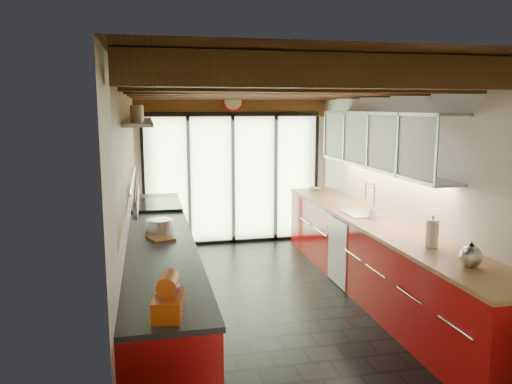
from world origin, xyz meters
TOP-DOWN VIEW (x-y plane):
  - ground at (0.00, 0.00)m, footprint 5.50×5.50m
  - room_shell at (0.00, 0.00)m, footprint 5.50×5.50m
  - ceiling_beams at (-0.00, 0.38)m, footprint 3.14×5.06m
  - glass_door at (0.00, 2.69)m, footprint 2.95×0.10m
  - left_counter at (-1.28, 0.00)m, footprint 0.68×5.00m
  - range_stove at (-1.28, 1.45)m, footprint 0.66×0.90m
  - right_counter at (1.27, 0.00)m, footprint 0.68×5.00m
  - sink_assembly at (1.29, 0.40)m, footprint 0.45×0.52m
  - upper_cabinets_right at (1.43, 0.30)m, footprint 0.34×3.00m
  - left_wall_fixtures at (-1.47, 0.14)m, footprint 0.28×2.60m
  - stand_mixer at (-1.27, -2.24)m, footprint 0.24×0.35m
  - pot_large at (-1.27, -0.09)m, footprint 0.30×0.30m
  - pot_small at (-1.27, 0.09)m, footprint 0.38×0.38m
  - cutting_board at (-1.27, -0.32)m, footprint 0.31×0.36m
  - kettle at (1.27, -1.77)m, footprint 0.24×0.26m
  - paper_towel at (1.27, -1.18)m, footprint 0.16×0.16m
  - soap_bottle at (1.27, 0.12)m, footprint 0.10×0.10m
  - bowl at (1.27, 2.25)m, footprint 0.23×0.23m

SIDE VIEW (x-z plane):
  - ground at x=0.00m, z-range 0.00..0.00m
  - right_counter at x=1.27m, z-range 0.00..0.92m
  - left_counter at x=-1.28m, z-range 0.00..0.92m
  - range_stove at x=-1.28m, z-range -0.01..0.96m
  - cutting_board at x=-1.27m, z-range 0.92..0.95m
  - bowl at x=1.27m, z-range 0.92..0.97m
  - sink_assembly at x=1.29m, z-range 0.75..1.17m
  - pot_small at x=-1.27m, z-range 0.92..1.03m
  - pot_large at x=-1.27m, z-range 0.92..1.08m
  - soap_bottle at x=1.27m, z-range 0.92..1.10m
  - kettle at x=1.27m, z-range 0.91..1.13m
  - stand_mixer at x=-1.27m, z-range 0.89..1.18m
  - paper_towel at x=1.27m, z-range 0.89..1.22m
  - room_shell at x=0.00m, z-range -1.10..4.40m
  - glass_door at x=0.00m, z-range 0.21..3.11m
  - upper_cabinets_right at x=1.43m, z-range 0.35..3.35m
  - left_wall_fixtures at x=-1.47m, z-range 1.40..2.36m
  - ceiling_beams at x=0.00m, z-range 0.01..4.91m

